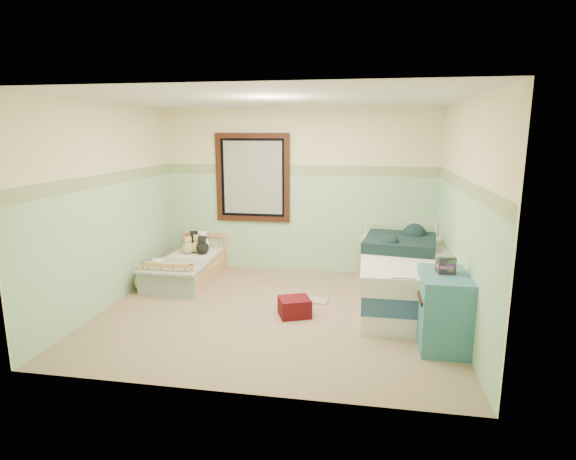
% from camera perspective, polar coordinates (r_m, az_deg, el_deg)
% --- Properties ---
extents(floor, '(4.20, 3.60, 0.02)m').
position_cam_1_polar(floor, '(5.70, -1.61, -10.18)').
color(floor, '#836C50').
rests_on(floor, ground).
extents(ceiling, '(4.20, 3.60, 0.02)m').
position_cam_1_polar(ceiling, '(5.29, -1.78, 15.99)').
color(ceiling, silver).
rests_on(ceiling, wall_back).
extents(wall_back, '(4.20, 0.04, 2.50)m').
position_cam_1_polar(wall_back, '(7.11, 1.21, 4.79)').
color(wall_back, '#F1E8A4').
rests_on(wall_back, floor).
extents(wall_front, '(4.20, 0.04, 2.50)m').
position_cam_1_polar(wall_front, '(3.64, -7.34, -2.25)').
color(wall_front, '#F1E8A4').
rests_on(wall_front, floor).
extents(wall_left, '(0.04, 3.60, 2.50)m').
position_cam_1_polar(wall_left, '(6.12, -21.35, 2.80)').
color(wall_left, '#F1E8A4').
rests_on(wall_left, floor).
extents(wall_right, '(0.04, 3.60, 2.50)m').
position_cam_1_polar(wall_right, '(5.35, 20.94, 1.61)').
color(wall_right, '#F1E8A4').
rests_on(wall_right, floor).
extents(wainscot_mint, '(4.20, 0.01, 1.50)m').
position_cam_1_polar(wainscot_mint, '(7.17, 1.17, 0.81)').
color(wainscot_mint, '#ABCCAD').
rests_on(wainscot_mint, floor).
extents(border_strip, '(4.20, 0.01, 0.15)m').
position_cam_1_polar(border_strip, '(7.06, 1.20, 7.39)').
color(border_strip, '#436E43').
rests_on(border_strip, wall_back).
extents(window_frame, '(1.16, 0.06, 1.36)m').
position_cam_1_polar(window_frame, '(7.18, -4.39, 6.44)').
color(window_frame, black).
rests_on(window_frame, wall_back).
extents(window_blinds, '(0.92, 0.01, 1.12)m').
position_cam_1_polar(window_blinds, '(7.19, -4.37, 6.45)').
color(window_blinds, '#B9B8B3').
rests_on(window_blinds, window_frame).
extents(toddler_bed_frame, '(0.75, 1.51, 0.19)m').
position_cam_1_polar(toddler_bed_frame, '(7.04, -12.20, -5.17)').
color(toddler_bed_frame, '#C6824F').
rests_on(toddler_bed_frame, floor).
extents(toddler_mattress, '(0.69, 1.44, 0.12)m').
position_cam_1_polar(toddler_mattress, '(7.00, -12.26, -3.94)').
color(toddler_mattress, white).
rests_on(toddler_mattress, toddler_bed_frame).
extents(patchwork_quilt, '(0.82, 0.75, 0.03)m').
position_cam_1_polar(patchwork_quilt, '(6.56, -13.81, -4.40)').
color(patchwork_quilt, '#618BAF').
rests_on(patchwork_quilt, toddler_mattress).
extents(plush_bed_brown, '(0.19, 0.19, 0.19)m').
position_cam_1_polar(plush_bed_brown, '(7.46, -11.95, -1.72)').
color(plush_bed_brown, brown).
rests_on(plush_bed_brown, toddler_mattress).
extents(plush_bed_white, '(0.22, 0.22, 0.22)m').
position_cam_1_polar(plush_bed_white, '(7.39, -10.51, -1.68)').
color(plush_bed_white, white).
rests_on(plush_bed_white, toddler_mattress).
extents(plush_bed_tan, '(0.18, 0.18, 0.18)m').
position_cam_1_polar(plush_bed_tan, '(7.24, -12.22, -2.15)').
color(plush_bed_tan, '#DDBB81').
rests_on(plush_bed_tan, toddler_mattress).
extents(plush_bed_dark, '(0.20, 0.20, 0.20)m').
position_cam_1_polar(plush_bed_dark, '(7.16, -10.52, -2.19)').
color(plush_bed_dark, black).
rests_on(plush_bed_dark, toddler_mattress).
extents(plush_floor_cream, '(0.26, 0.26, 0.26)m').
position_cam_1_polar(plush_floor_cream, '(6.89, -15.64, -5.43)').
color(plush_floor_cream, white).
rests_on(plush_floor_cream, floor).
extents(plush_floor_tan, '(0.24, 0.24, 0.24)m').
position_cam_1_polar(plush_floor_tan, '(6.70, -17.46, -6.13)').
color(plush_floor_tan, '#DDBB81').
rests_on(plush_floor_tan, floor).
extents(twin_bed_frame, '(1.04, 2.08, 0.22)m').
position_cam_1_polar(twin_bed_frame, '(6.08, 14.04, -7.88)').
color(twin_bed_frame, white).
rests_on(twin_bed_frame, floor).
extents(twin_boxspring, '(1.04, 2.08, 0.22)m').
position_cam_1_polar(twin_boxspring, '(6.01, 14.15, -5.91)').
color(twin_boxspring, navy).
rests_on(twin_boxspring, twin_bed_frame).
extents(twin_mattress, '(1.08, 2.12, 0.22)m').
position_cam_1_polar(twin_mattress, '(5.95, 14.25, -3.89)').
color(twin_mattress, white).
rests_on(twin_mattress, twin_boxspring).
extents(teal_blanket, '(1.00, 1.05, 0.14)m').
position_cam_1_polar(teal_blanket, '(6.19, 13.68, -1.52)').
color(teal_blanket, black).
rests_on(teal_blanket, twin_mattress).
extents(dresser, '(0.47, 0.76, 0.76)m').
position_cam_1_polar(dresser, '(5.00, 18.58, -9.29)').
color(dresser, teal).
rests_on(dresser, floor).
extents(book_stack, '(0.19, 0.16, 0.17)m').
position_cam_1_polar(book_stack, '(4.89, 18.89, -4.09)').
color(book_stack, '#432021').
rests_on(book_stack, dresser).
extents(red_pillow, '(0.44, 0.42, 0.22)m').
position_cam_1_polar(red_pillow, '(5.54, 0.81, -9.49)').
color(red_pillow, maroon).
rests_on(red_pillow, floor).
extents(floor_book, '(0.29, 0.23, 0.03)m').
position_cam_1_polar(floor_book, '(6.02, 3.59, -8.72)').
color(floor_book, '#E6974D').
rests_on(floor_book, floor).
extents(extra_plush_0, '(0.21, 0.21, 0.21)m').
position_cam_1_polar(extra_plush_0, '(7.44, -11.48, -1.63)').
color(extra_plush_0, black).
rests_on(extra_plush_0, toddler_mattress).
extents(extra_plush_1, '(0.19, 0.19, 0.19)m').
position_cam_1_polar(extra_plush_1, '(7.27, -11.10, -2.02)').
color(extra_plush_1, '#DDBB81').
rests_on(extra_plush_1, toddler_mattress).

